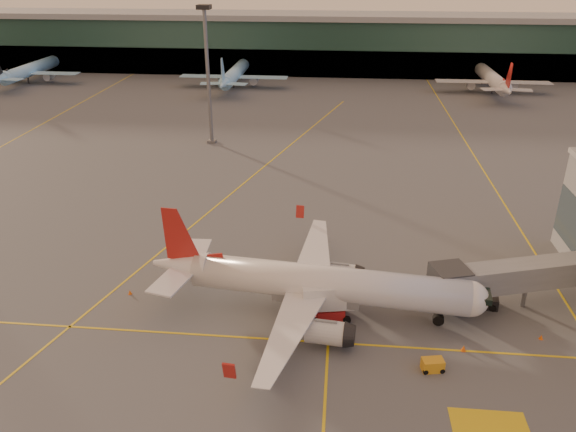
# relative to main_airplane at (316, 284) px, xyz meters

# --- Properties ---
(ground) EXTENTS (600.00, 600.00, 0.00)m
(ground) POSITION_rel_main_airplane_xyz_m (-3.45, -10.02, -3.38)
(ground) COLOR #4C4F54
(ground) RESTS_ON ground
(taxi_markings) EXTENTS (100.12, 173.00, 0.01)m
(taxi_markings) POSITION_rel_main_airplane_xyz_m (-10.77, 34.47, -3.38)
(taxi_markings) COLOR yellow
(taxi_markings) RESTS_ON ground
(terminal) EXTENTS (400.00, 20.00, 17.60)m
(terminal) POSITION_rel_main_airplane_xyz_m (-3.45, 131.78, 5.38)
(terminal) COLOR #19382D
(terminal) RESTS_ON ground
(mast_west_near) EXTENTS (2.40, 2.40, 25.60)m
(mast_west_near) POSITION_rel_main_airplane_xyz_m (-23.45, 55.98, 11.48)
(mast_west_near) COLOR slate
(mast_west_near) RESTS_ON ground
(distant_aircraft_row) EXTENTS (290.00, 34.00, 13.00)m
(distant_aircraft_row) POSITION_rel_main_airplane_xyz_m (-24.45, 107.98, -3.38)
(distant_aircraft_row) COLOR #98D6FF
(distant_aircraft_row) RESTS_ON ground
(main_airplane) EXTENTS (34.48, 31.15, 10.40)m
(main_airplane) POSITION_rel_main_airplane_xyz_m (0.00, 0.00, 0.00)
(main_airplane) COLOR silver
(main_airplane) RESTS_ON ground
(jet_bridge) EXTENTS (21.48, 9.25, 5.37)m
(jet_bridge) POSITION_rel_main_airplane_xyz_m (22.88, 3.68, 0.22)
(jet_bridge) COLOR slate
(jet_bridge) RESTS_ON ground
(catering_truck) EXTENTS (5.47, 3.13, 3.99)m
(catering_truck) POSITION_rel_main_airplane_xyz_m (1.33, -1.00, -1.11)
(catering_truck) COLOR #B3191A
(catering_truck) RESTS_ON ground
(gpu_cart) EXTENTS (2.12, 1.51, 1.13)m
(gpu_cart) POSITION_rel_main_airplane_xyz_m (10.90, -8.02, -2.83)
(gpu_cart) COLOR orange
(gpu_cart) RESTS_ON ground
(pushback_tug) EXTENTS (3.93, 2.53, 1.89)m
(pushback_tug) POSITION_rel_main_airplane_xyz_m (17.21, 2.95, -2.61)
(pushback_tug) COLOR black
(pushback_tug) RESTS_ON ground
(cone_nose) EXTENTS (0.39, 0.39, 0.49)m
(cone_nose) POSITION_rel_main_airplane_xyz_m (21.94, -2.46, -3.14)
(cone_nose) COLOR #F05E0C
(cone_nose) RESTS_ON ground
(cone_tail) EXTENTS (0.40, 0.40, 0.50)m
(cone_tail) POSITION_rel_main_airplane_xyz_m (-20.27, 1.33, -3.14)
(cone_tail) COLOR #F05E0C
(cone_tail) RESTS_ON ground
(cone_wing_left) EXTENTS (0.42, 0.42, 0.54)m
(cone_wing_left) POSITION_rel_main_airplane_xyz_m (-0.24, 17.01, -3.12)
(cone_wing_left) COLOR #F05E0C
(cone_wing_left) RESTS_ON ground
(cone_fwd) EXTENTS (0.46, 0.46, 0.59)m
(cone_fwd) POSITION_rel_main_airplane_xyz_m (14.17, -5.00, -3.10)
(cone_fwd) COLOR #F05E0C
(cone_fwd) RESTS_ON ground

